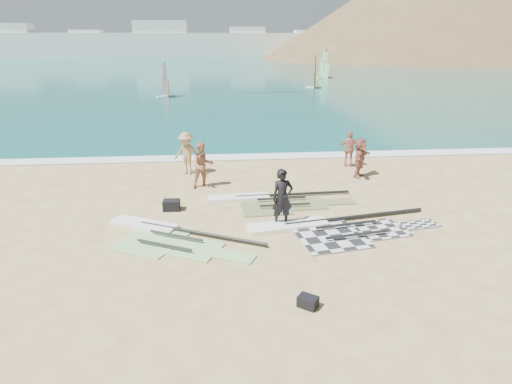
{
  "coord_description": "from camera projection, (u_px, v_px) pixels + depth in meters",
  "views": [
    {
      "loc": [
        -1.17,
        -9.83,
        5.97
      ],
      "look_at": [
        0.06,
        4.0,
        1.0
      ],
      "focal_mm": 30.0,
      "sensor_mm": 36.0,
      "label": 1
    }
  ],
  "objects": [
    {
      "name": "ground",
      "position": [
        267.0,
        278.0,
        11.32
      ],
      "size": [
        300.0,
        300.0,
        0.0
      ],
      "primitive_type": "plane",
      "color": "#D0B579",
      "rests_on": "ground"
    },
    {
      "name": "sea",
      "position": [
        220.0,
        59.0,
        135.11
      ],
      "size": [
        300.0,
        240.0,
        0.06
      ],
      "primitive_type": "cube",
      "color": "#0B5153",
      "rests_on": "ground"
    },
    {
      "name": "surf_line",
      "position": [
        241.0,
        158.0,
        22.86
      ],
      "size": [
        300.0,
        1.2,
        0.04
      ],
      "primitive_type": "cube",
      "color": "white",
      "rests_on": "ground"
    },
    {
      "name": "far_town",
      "position": [
        174.0,
        44.0,
        149.16
      ],
      "size": [
        160.0,
        8.0,
        12.0
      ],
      "color": "white",
      "rests_on": "ground"
    },
    {
      "name": "headland_main",
      "position": [
        479.0,
        59.0,
        140.34
      ],
      "size": [
        143.0,
        143.0,
        45.0
      ],
      "primitive_type": "cone",
      "color": "brown",
      "rests_on": "ground"
    },
    {
      "name": "rig_grey",
      "position": [
        331.0,
        228.0,
        14.22
      ],
      "size": [
        6.58,
        3.1,
        0.21
      ],
      "rotation": [
        0.0,
        0.0,
        0.18
      ],
      "color": "#232426",
      "rests_on": "ground"
    },
    {
      "name": "rig_green",
      "position": [
        165.0,
        235.0,
        13.67
      ],
      "size": [
        5.2,
        3.8,
        0.2
      ],
      "rotation": [
        0.0,
        0.0,
        -0.46
      ],
      "color": "#5DCD39",
      "rests_on": "ground"
    },
    {
      "name": "rig_orange",
      "position": [
        269.0,
        201.0,
        16.61
      ],
      "size": [
        5.73,
        2.29,
        0.2
      ],
      "rotation": [
        0.0,
        0.0,
        0.05
      ],
      "color": "orange",
      "rests_on": "ground"
    },
    {
      "name": "gear_bag_near",
      "position": [
        172.0,
        205.0,
        15.78
      ],
      "size": [
        0.62,
        0.46,
        0.39
      ],
      "primitive_type": "cube",
      "rotation": [
        0.0,
        0.0,
        -0.03
      ],
      "color": "black",
      "rests_on": "ground"
    },
    {
      "name": "gear_bag_far",
      "position": [
        308.0,
        302.0,
        10.07
      ],
      "size": [
        0.55,
        0.53,
        0.27
      ],
      "primitive_type": "cube",
      "rotation": [
        0.0,
        0.0,
        -0.63
      ],
      "color": "black",
      "rests_on": "ground"
    },
    {
      "name": "person_wetsuit",
      "position": [
        282.0,
        198.0,
        14.21
      ],
      "size": [
        0.8,
        0.6,
        1.99
      ],
      "primitive_type": "imported",
      "rotation": [
        0.0,
        0.0,
        0.18
      ],
      "color": "black",
      "rests_on": "ground"
    },
    {
      "name": "beachgoer_left",
      "position": [
        203.0,
        165.0,
        17.94
      ],
      "size": [
        1.13,
        0.99,
        1.96
      ],
      "primitive_type": "imported",
      "rotation": [
        0.0,
        0.0,
        0.3
      ],
      "color": "#B77559",
      "rests_on": "ground"
    },
    {
      "name": "beachgoer_mid",
      "position": [
        186.0,
        153.0,
        19.76
      ],
      "size": [
        1.47,
        1.24,
        1.98
      ],
      "primitive_type": "imported",
      "rotation": [
        0.0,
        0.0,
        -0.47
      ],
      "color": "#A78256",
      "rests_on": "ground"
    },
    {
      "name": "beachgoer_back",
      "position": [
        350.0,
        149.0,
        20.98
      ],
      "size": [
        1.12,
        0.66,
        1.78
      ],
      "primitive_type": "imported",
      "rotation": [
        0.0,
        0.0,
        2.91
      ],
      "color": "#BB6F63",
      "rests_on": "ground"
    },
    {
      "name": "beachgoer_right",
      "position": [
        360.0,
        158.0,
        19.38
      ],
      "size": [
        1.37,
        1.69,
        1.81
      ],
      "primitive_type": "imported",
      "rotation": [
        0.0,
        0.0,
        0.99
      ],
      "color": "#995A49",
      "rests_on": "ground"
    },
    {
      "name": "windsurfer_left",
      "position": [
        165.0,
        86.0,
        46.36
      ],
      "size": [
        2.14,
        2.35,
        3.78
      ],
      "rotation": [
        0.0,
        0.0,
        0.41
      ],
      "color": "white",
      "rests_on": "ground"
    },
    {
      "name": "windsurfer_centre",
      "position": [
        315.0,
        78.0,
        55.07
      ],
      "size": [
        2.35,
        2.66,
        4.11
      ],
      "rotation": [
        0.0,
        0.0,
        -0.3
      ],
      "color": "white",
      "rests_on": "ground"
    },
    {
      "name": "windsurfer_right",
      "position": [
        324.0,
        69.0,
        69.31
      ],
      "size": [
        2.67,
        2.99,
        4.69
      ],
      "rotation": [
        0.0,
        0.0,
        0.33
      ],
      "color": "white",
      "rests_on": "ground"
    }
  ]
}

